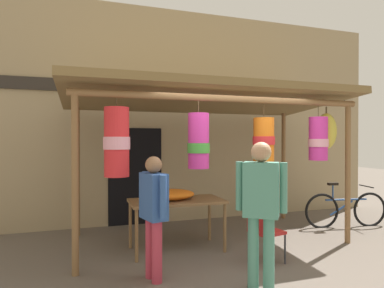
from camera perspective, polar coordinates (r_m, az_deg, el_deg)
name	(u,v)px	position (r m, az deg, el deg)	size (l,w,h in m)	color
ground_plane	(234,256)	(5.35, 7.27, -18.43)	(30.00, 30.00, 0.00)	#60564C
shop_facade	(185,117)	(7.41, -1.13, 4.72)	(9.41, 0.29, 4.56)	#9E8966
market_stall_canopy	(213,109)	(5.72, 3.59, 5.92)	(4.87, 2.41, 2.65)	brown
display_table	(177,205)	(5.39, -2.64, -10.33)	(1.48, 0.76, 0.80)	brown
flower_heap_on_table	(172,194)	(5.37, -3.52, -8.61)	(0.78, 0.54, 0.17)	orange
folding_chair	(263,228)	(4.98, 11.97, -13.84)	(0.47, 0.47, 0.84)	#AD1E1E
parked_bicycle	(346,210)	(7.53, 24.81, -10.14)	(1.73, 0.49, 0.92)	black
customer_foreground	(154,208)	(4.25, -6.58, -10.77)	(0.31, 0.58, 1.55)	#B23347
shopper_by_bananas	(261,202)	(4.02, 11.72, -9.71)	(0.49, 0.41, 1.73)	#4C8E7A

